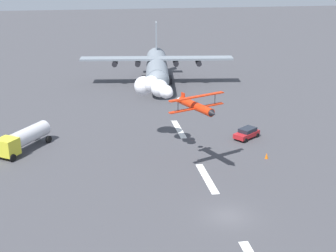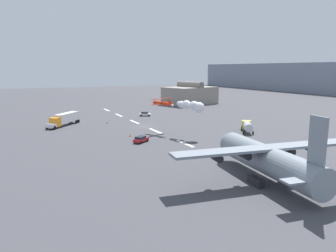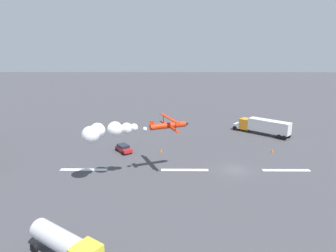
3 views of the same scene
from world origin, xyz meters
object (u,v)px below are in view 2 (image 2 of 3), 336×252
at_px(fuel_tanker_truck, 247,126).
at_px(traffic_cone_near, 107,122).
at_px(stunt_biplane_red, 188,105).
at_px(cargo_transport_plane, 263,157).
at_px(airport_staff_sedan, 145,114).
at_px(semi_truck_orange, 64,119).
at_px(followme_car_yellow, 141,139).
at_px(traffic_cone_far, 130,135).

xyz_separation_m(fuel_tanker_truck, traffic_cone_near, (-30.31, -31.00, -1.36)).
bearing_deg(stunt_biplane_red, cargo_transport_plane, -8.23).
height_order(cargo_transport_plane, traffic_cone_near, cargo_transport_plane).
xyz_separation_m(fuel_tanker_truck, airport_staff_sedan, (-40.44, -13.98, -0.93)).
height_order(cargo_transport_plane, airport_staff_sedan, cargo_transport_plane).
distance_m(fuel_tanker_truck, traffic_cone_near, 43.38).
relative_size(semi_truck_orange, fuel_tanker_truck, 1.44).
distance_m(semi_truck_orange, followme_car_yellow, 34.02).
height_order(cargo_transport_plane, traffic_cone_far, cargo_transport_plane).
xyz_separation_m(cargo_transport_plane, semi_truck_orange, (-63.72, -20.99, -1.43)).
xyz_separation_m(traffic_cone_near, traffic_cone_far, (22.14, -0.03, 0.00)).
distance_m(semi_truck_orange, traffic_cone_near, 12.95).
bearing_deg(airport_staff_sedan, cargo_transport_plane, -6.91).
bearing_deg(cargo_transport_plane, airport_staff_sedan, 173.09).
distance_m(stunt_biplane_red, fuel_tanker_truck, 19.07).
bearing_deg(traffic_cone_far, followme_car_yellow, 1.08).
distance_m(stunt_biplane_red, traffic_cone_far, 16.60).
height_order(stunt_biplane_red, followme_car_yellow, stunt_biplane_red).
relative_size(cargo_transport_plane, stunt_biplane_red, 1.94).
distance_m(stunt_biplane_red, traffic_cone_near, 32.56).
bearing_deg(traffic_cone_far, airport_staff_sedan, 152.15).
height_order(followme_car_yellow, traffic_cone_near, followme_car_yellow).
xyz_separation_m(semi_truck_orange, traffic_cone_far, (24.08, 12.65, -1.74)).
height_order(airport_staff_sedan, traffic_cone_far, airport_staff_sedan).
bearing_deg(traffic_cone_near, traffic_cone_far, -0.07).
xyz_separation_m(cargo_transport_plane, stunt_biplane_red, (-32.96, 4.77, 4.53)).
distance_m(stunt_biplane_red, semi_truck_orange, 40.56).
relative_size(semi_truck_orange, followme_car_yellow, 2.73).
height_order(cargo_transport_plane, followme_car_yellow, cargo_transport_plane).
bearing_deg(followme_car_yellow, fuel_tanker_truck, 88.59).
height_order(followme_car_yellow, traffic_cone_far, followme_car_yellow).
bearing_deg(semi_truck_orange, stunt_biplane_red, 39.94).
relative_size(stunt_biplane_red, airport_staff_sedan, 3.66).
distance_m(cargo_transport_plane, stunt_biplane_red, 33.61).
bearing_deg(followme_car_yellow, traffic_cone_far, -178.92).
relative_size(followme_car_yellow, traffic_cone_near, 5.85).
height_order(stunt_biplane_red, airport_staff_sedan, stunt_biplane_red).
relative_size(followme_car_yellow, traffic_cone_far, 5.85).
bearing_deg(fuel_tanker_truck, followme_car_yellow, -91.41).
height_order(semi_truck_orange, airport_staff_sedan, semi_truck_orange).
bearing_deg(followme_car_yellow, semi_truck_orange, -157.89).
bearing_deg(semi_truck_orange, traffic_cone_near, 81.29).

